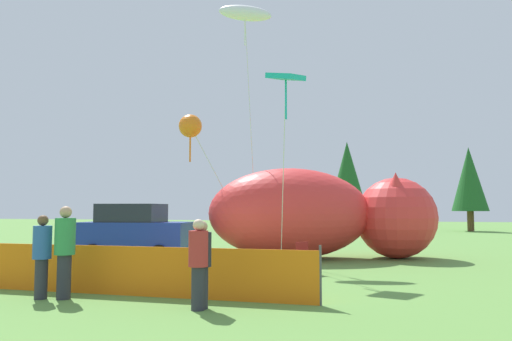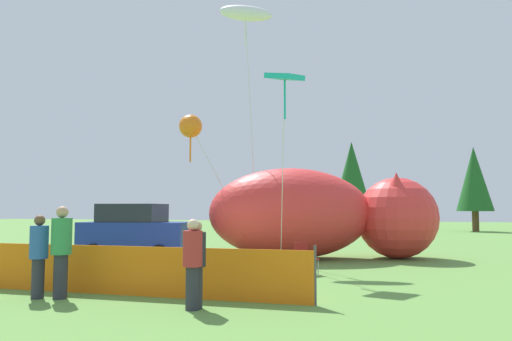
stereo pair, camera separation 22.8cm
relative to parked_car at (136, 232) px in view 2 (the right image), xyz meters
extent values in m
plane|color=#609342|center=(3.22, -2.90, -0.99)|extent=(120.00, 120.00, 0.00)
cube|color=navy|center=(0.04, 0.00, -0.18)|extent=(4.07, 2.19, 1.10)
cube|color=#1E232D|center=(-0.15, -0.01, 0.70)|extent=(2.30, 1.88, 0.66)
cylinder|color=black|center=(1.17, 1.01, -0.68)|extent=(0.64, 0.31, 0.62)
cylinder|color=black|center=(1.34, -0.78, -0.68)|extent=(0.64, 0.31, 0.62)
cylinder|color=black|center=(-1.25, 0.79, -0.68)|extent=(0.64, 0.31, 0.62)
cylinder|color=black|center=(-1.08, -1.00, -0.68)|extent=(0.64, 0.31, 0.62)
cube|color=maroon|center=(6.72, -2.46, -0.55)|extent=(0.72, 0.72, 0.03)
cube|color=maroon|center=(6.51, -2.32, -0.32)|extent=(0.30, 0.42, 0.46)
cylinder|color=#A5A5AD|center=(7.02, -2.40, -0.77)|extent=(0.02, 0.02, 0.44)
cylinder|color=#A5A5AD|center=(6.78, -2.76, -0.77)|extent=(0.02, 0.02, 0.44)
cylinder|color=#A5A5AD|center=(6.65, -2.15, -0.77)|extent=(0.02, 0.02, 0.44)
cylinder|color=#A5A5AD|center=(6.41, -2.52, -0.77)|extent=(0.02, 0.02, 0.44)
ellipsoid|color=red|center=(5.36, 1.73, 0.68)|extent=(6.74, 5.02, 3.34)
ellipsoid|color=yellow|center=(5.36, 1.73, -0.07)|extent=(4.42, 3.56, 1.50)
sphere|color=red|center=(9.18, 2.95, 0.51)|extent=(3.01, 3.01, 3.01)
cone|color=red|center=(9.18, 3.71, 1.72)|extent=(0.84, 0.84, 0.90)
cone|color=red|center=(9.18, 2.20, 1.72)|extent=(0.84, 0.84, 0.90)
cube|color=orange|center=(3.45, -6.74, -0.47)|extent=(8.36, 0.13, 1.04)
cylinder|color=#4C4C51|center=(7.63, -6.78, -0.42)|extent=(0.05, 0.05, 1.15)
cylinder|color=#2D2D38|center=(5.54, -7.65, -0.61)|extent=(0.24, 0.24, 0.77)
cylinder|color=#26262D|center=(5.54, -7.65, 0.10)|extent=(0.35, 0.35, 0.64)
sphere|color=tan|center=(5.54, -7.65, 0.53)|extent=(0.21, 0.21, 0.21)
cylinder|color=#2D2D38|center=(1.98, -7.58, -0.58)|extent=(0.26, 0.26, 0.82)
cylinder|color=#2D59A5|center=(1.98, -7.58, 0.17)|extent=(0.37, 0.37, 0.68)
sphere|color=brown|center=(1.98, -7.58, 0.62)|extent=(0.22, 0.22, 0.22)
cylinder|color=#2D2D38|center=(5.52, -7.80, -0.60)|extent=(0.25, 0.25, 0.79)
cylinder|color=#B72D2D|center=(5.52, -7.80, 0.13)|extent=(0.36, 0.36, 0.66)
sphere|color=beige|center=(5.52, -7.80, 0.56)|extent=(0.21, 0.21, 0.21)
cylinder|color=#2D2D38|center=(2.44, -7.47, -0.54)|extent=(0.28, 0.28, 0.90)
cylinder|color=#338C4C|center=(2.44, -7.47, 0.29)|extent=(0.41, 0.41, 0.75)
sphere|color=tan|center=(2.44, -7.47, 0.79)|extent=(0.24, 0.24, 0.24)
cylinder|color=silver|center=(5.67, -0.89, 1.93)|extent=(0.64, 2.04, 5.85)
cube|color=#19B2B2|center=(5.98, -1.89, 4.85)|extent=(1.18, 1.17, 0.44)
cylinder|color=#19B2B2|center=(5.98, -1.89, 4.15)|extent=(0.06, 0.06, 1.20)
cylinder|color=silver|center=(3.10, 1.04, 1.42)|extent=(2.14, 1.87, 4.83)
sphere|color=orange|center=(2.05, 0.12, 3.83)|extent=(0.84, 0.84, 0.84)
cylinder|color=orange|center=(2.05, 0.12, 3.13)|extent=(0.06, 0.06, 1.20)
cylinder|color=silver|center=(3.81, 1.96, 3.80)|extent=(0.54, 0.07, 9.58)
ellipsoid|color=white|center=(3.55, 1.98, 8.59)|extent=(2.28, 0.71, 1.07)
cylinder|color=white|center=(3.55, 1.98, 7.89)|extent=(0.06, 0.06, 1.20)
cylinder|color=brown|center=(15.27, 27.15, -0.17)|extent=(0.52, 0.52, 1.63)
cone|color=#1E5623|center=(15.27, 27.15, 3.26)|extent=(2.87, 2.87, 5.23)
cylinder|color=brown|center=(4.72, 36.40, 0.06)|extent=(0.68, 0.68, 2.11)
cone|color=#1E5623|center=(4.72, 36.40, 4.50)|extent=(3.72, 3.72, 6.76)
camera|label=1|loc=(8.94, -16.47, 0.87)|focal=35.00mm
camera|label=2|loc=(9.16, -16.41, 0.87)|focal=35.00mm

